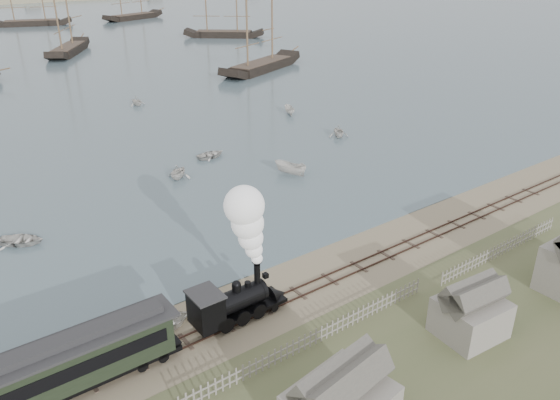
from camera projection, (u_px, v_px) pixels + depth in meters
ground at (323, 264)px, 42.81m from camera, size 600.00×600.00×0.00m
rail_track at (340, 275)px, 41.34m from camera, size 120.00×1.80×0.16m
picket_fence_west at (316, 344)px, 34.21m from camera, size 19.00×0.10×1.20m
picket_fence_east at (501, 255)px, 44.06m from camera, size 15.00×0.10×1.20m
shed_mid at (467, 333)px, 35.13m from camera, size 4.00×3.50×3.60m
locomotive at (248, 262)px, 35.18m from camera, size 7.19×2.68×8.96m
passenger_coach at (62, 365)px, 29.55m from camera, size 13.21×2.55×3.21m
beached_dinghy at (162, 323)px, 35.40m from camera, size 3.19×4.27×0.84m
rowboat_0 at (21, 240)px, 45.42m from camera, size 4.32×4.54×0.76m
rowboat_1 at (178, 171)px, 58.15m from camera, size 3.84×3.93×1.57m
rowboat_2 at (290, 168)px, 59.15m from camera, size 3.91×3.00×1.43m
rowboat_3 at (211, 154)px, 64.12m from camera, size 2.79×3.70×0.73m
rowboat_4 at (339, 131)px, 70.86m from camera, size 3.82×3.64×1.57m
rowboat_5 at (289, 110)px, 80.50m from camera, size 3.31×2.25×1.20m
rowboat_7 at (137, 101)px, 84.90m from camera, size 3.09×2.78×1.45m
schooner_3 at (62, 8)px, 122.24m from camera, size 15.98×20.92×20.00m
schooner_4 at (261, 18)px, 105.20m from camera, size 23.68×14.10×20.00m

